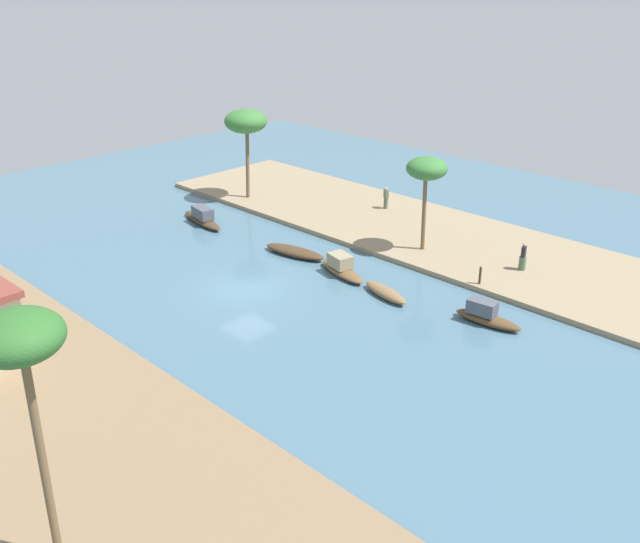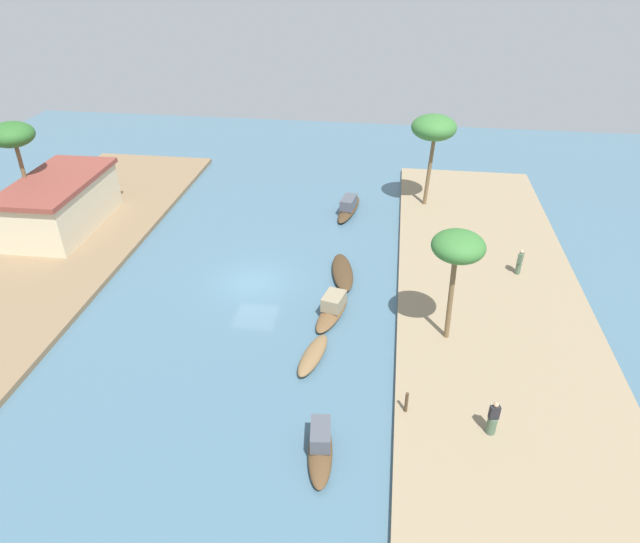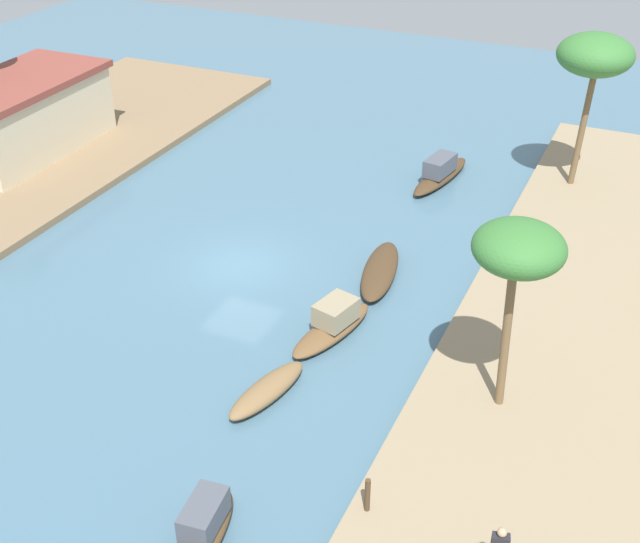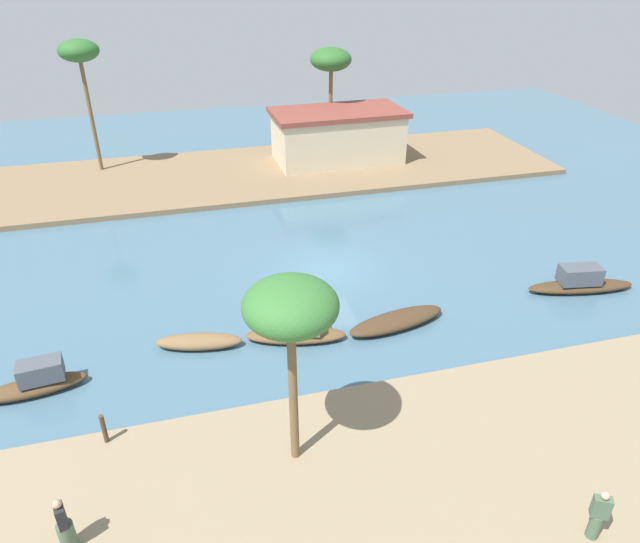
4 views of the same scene
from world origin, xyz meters
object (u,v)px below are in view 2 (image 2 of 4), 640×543
at_px(sampan_downstream_large, 313,355).
at_px(mooring_post, 406,402).
at_px(sampan_midstream, 343,272).
at_px(sampan_upstream_small, 349,207).
at_px(palm_tree_right_tall, 12,136).
at_px(sampan_foreground, 320,446).
at_px(palm_tree_left_near, 458,248).
at_px(riverside_building, 61,203).
at_px(palm_tree_left_far, 434,128).
at_px(sampan_near_left_bank, 333,308).
at_px(person_on_near_bank, 519,262).
at_px(person_by_mooring, 493,420).

distance_m(sampan_downstream_large, mooring_post, 5.39).
bearing_deg(sampan_midstream, sampan_upstream_small, -8.04).
bearing_deg(sampan_downstream_large, palm_tree_right_tall, 74.35).
height_order(sampan_upstream_small, sampan_midstream, sampan_upstream_small).
bearing_deg(sampan_foreground, sampan_upstream_small, -4.32).
bearing_deg(palm_tree_left_near, sampan_upstream_small, 23.38).
distance_m(palm_tree_left_near, riverside_building, 26.68).
distance_m(palm_tree_left_near, palm_tree_right_tall, 28.59).
xyz_separation_m(palm_tree_left_near, palm_tree_left_far, (15.78, 0.55, 0.62)).
relative_size(sampan_near_left_bank, mooring_post, 3.93).
xyz_separation_m(sampan_downstream_large, person_on_near_bank, (8.87, -10.87, 0.80)).
bearing_deg(palm_tree_left_far, person_on_near_bank, -150.89).
bearing_deg(mooring_post, palm_tree_left_near, -19.76).
xyz_separation_m(sampan_near_left_bank, sampan_foreground, (-9.21, -0.60, 0.00)).
xyz_separation_m(sampan_foreground, sampan_downstream_large, (5.52, 1.12, -0.18)).
distance_m(mooring_post, riverside_building, 27.05).
relative_size(sampan_upstream_small, sampan_near_left_bank, 1.22).
relative_size(sampan_foreground, palm_tree_right_tall, 0.50).
height_order(palm_tree_right_tall, riverside_building, palm_tree_right_tall).
xyz_separation_m(sampan_foreground, palm_tree_left_far, (23.56, -4.65, 5.53)).
bearing_deg(sampan_midstream, mooring_post, -171.69).
relative_size(sampan_midstream, person_by_mooring, 2.66).
distance_m(palm_tree_right_tall, riverside_building, 4.94).
bearing_deg(person_on_near_bank, riverside_building, 114.52).
distance_m(sampan_foreground, palm_tree_right_tall, 28.19).
xyz_separation_m(sampan_near_left_bank, sampan_downstream_large, (-3.69, 0.51, -0.18)).
bearing_deg(mooring_post, person_on_near_bank, -28.47).
distance_m(sampan_upstream_small, palm_tree_left_near, 16.21).
height_order(sampan_midstream, sampan_downstream_large, sampan_downstream_large).
relative_size(sampan_foreground, person_on_near_bank, 2.23).
bearing_deg(riverside_building, palm_tree_left_far, -75.06).
height_order(sampan_midstream, sampan_foreground, sampan_foreground).
bearing_deg(palm_tree_left_near, sampan_foreground, 146.26).
bearing_deg(palm_tree_left_far, riverside_building, 106.14).
xyz_separation_m(sampan_upstream_small, sampan_foreground, (-21.96, -0.93, 0.01)).
distance_m(person_by_mooring, riverside_building, 30.31).
height_order(mooring_post, palm_tree_left_near, palm_tree_left_near).
bearing_deg(mooring_post, sampan_downstream_large, 55.03).
bearing_deg(sampan_near_left_bank, person_by_mooring, -122.07).
distance_m(sampan_near_left_bank, person_on_near_bank, 11.60).
distance_m(sampan_upstream_small, palm_tree_right_tall, 22.55).
height_order(person_by_mooring, riverside_building, riverside_building).
xyz_separation_m(sampan_upstream_small, palm_tree_left_near, (-14.18, -6.13, 4.92)).
distance_m(sampan_midstream, palm_tree_left_near, 9.37).
bearing_deg(palm_tree_right_tall, sampan_upstream_small, -75.66).
xyz_separation_m(sampan_downstream_large, palm_tree_left_far, (18.04, -5.76, 5.71)).
relative_size(person_on_near_bank, person_by_mooring, 0.97).
distance_m(sampan_foreground, sampan_downstream_large, 5.63).
bearing_deg(sampan_upstream_small, palm_tree_left_far, -64.60).
height_order(sampan_upstream_small, riverside_building, riverside_building).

